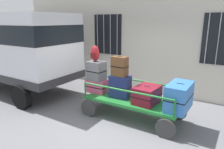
{
  "coord_description": "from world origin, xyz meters",
  "views": [
    {
      "loc": [
        2.57,
        -4.44,
        2.54
      ],
      "look_at": [
        -0.25,
        0.16,
        1.11
      ],
      "focal_mm": 32.98,
      "sensor_mm": 36.0,
      "label": 1
    }
  ],
  "objects": [
    {
      "name": "luggage_cart",
      "position": [
        0.39,
        0.16,
        0.41
      ],
      "size": [
        2.59,
        1.12,
        0.51
      ],
      "color": "#1E722D",
      "rests_on": "ground"
    },
    {
      "name": "suitcase_midright_bottom",
      "position": [
        1.55,
        0.19,
        0.82
      ],
      "size": [
        0.5,
        0.9,
        0.63
      ],
      "color": "#3372C6",
      "rests_on": "luggage_cart"
    },
    {
      "name": "suitcase_midleft_bottom",
      "position": [
        -0.0,
        0.16,
        0.81
      ],
      "size": [
        0.57,
        0.4,
        0.61
      ],
      "color": "navy",
      "rests_on": "luggage_cart"
    },
    {
      "name": "backpack",
      "position": [
        -0.82,
        0.17,
        1.64
      ],
      "size": [
        0.27,
        0.22,
        0.44
      ],
      "color": "maroon",
      "rests_on": "suitcase_left_middle"
    },
    {
      "name": "suitcase_midleft_middle",
      "position": [
        -0.0,
        0.12,
        1.38
      ],
      "size": [
        0.42,
        0.28,
        0.52
      ],
      "color": "brown",
      "rests_on": "suitcase_midleft_bottom"
    },
    {
      "name": "suitcase_left_middle",
      "position": [
        -0.78,
        0.16,
        1.15
      ],
      "size": [
        0.51,
        0.42,
        0.54
      ],
      "color": "slate",
      "rests_on": "suitcase_left_bottom"
    },
    {
      "name": "building_wall",
      "position": [
        0.0,
        2.52,
        2.5
      ],
      "size": [
        12.0,
        0.38,
        5.0
      ],
      "color": "beige",
      "rests_on": "ground"
    },
    {
      "name": "cart_railing",
      "position": [
        0.39,
        0.16,
        0.86
      ],
      "size": [
        2.46,
        0.98,
        0.42
      ],
      "color": "#1E722D",
      "rests_on": "luggage_cart"
    },
    {
      "name": "suitcase_left_bottom",
      "position": [
        -0.78,
        0.18,
        0.69
      ],
      "size": [
        0.61,
        0.39,
        0.37
      ],
      "color": "#CC4C72",
      "rests_on": "luggage_cart"
    },
    {
      "name": "ground_plane",
      "position": [
        0.0,
        0.0,
        0.0
      ],
      "size": [
        40.0,
        40.0,
        0.0
      ],
      "primitive_type": "plane",
      "color": "slate"
    },
    {
      "name": "van",
      "position": [
        -4.09,
        -0.04,
        1.69
      ],
      "size": [
        4.51,
        2.08,
        2.75
      ],
      "color": "silver",
      "rests_on": "ground"
    },
    {
      "name": "suitcase_center_bottom",
      "position": [
        0.77,
        0.15,
        0.73
      ],
      "size": [
        0.59,
        0.75,
        0.44
      ],
      "color": "maroon",
      "rests_on": "luggage_cart"
    }
  ]
}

